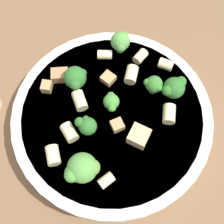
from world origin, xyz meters
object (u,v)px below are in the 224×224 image
Objects in this scene: pasta_bowl at (112,119)px; rigatoni_1 at (131,75)px; rigatoni_3 at (169,114)px; rigatoni_7 at (69,132)px; rigatoni_0 at (166,64)px; chicken_chunk_2 at (47,87)px; rigatoni_5 at (53,156)px; broccoli_floret_0 at (154,85)px; rigatoni_2 at (80,101)px; chicken_chunk_1 at (139,136)px; rigatoni_8 at (140,56)px; chicken_chunk_0 at (117,125)px; broccoli_floret_3 at (121,42)px; broccoli_floret_6 at (76,79)px; rigatoni_6 at (106,180)px; rigatoni_4 at (105,55)px; broccoli_floret_5 at (82,169)px; broccoli_floret_2 at (111,102)px; chicken_chunk_3 at (60,75)px; broccoli_floret_4 at (174,88)px; chicken_chunk_4 at (108,78)px.

rigatoni_1 reaches higher than pasta_bowl.
rigatoni_3 is 0.14m from rigatoni_7.
rigatoni_3 reaches higher than rigatoni_0.
rigatoni_0 reaches higher than chicken_chunk_2.
broccoli_floret_0 is at bearing 177.84° from rigatoni_5.
rigatoni_2 is 1.10× the size of rigatoni_7.
rigatoni_8 is at bearing -131.48° from chicken_chunk_1.
rigatoni_5 is 1.54× the size of chicken_chunk_0.
broccoli_floret_0 is 0.11m from rigatoni_2.
chicken_chunk_2 is (0.13, -0.01, -0.02)m from broccoli_floret_3.
broccoli_floret_6 is 1.85× the size of rigatoni_6.
rigatoni_4 is at bearing -85.96° from rigatoni_3.
rigatoni_1 is 0.08m from chicken_chunk_0.
broccoli_floret_5 is 0.10m from rigatoni_2.
rigatoni_6 is at bearing 40.58° from chicken_chunk_0.
broccoli_floret_2 is at bearing -132.06° from rigatoni_6.
rigatoni_1 is 0.97× the size of chicken_chunk_1.
rigatoni_1 is 1.28× the size of rigatoni_6.
rigatoni_3 is at bearing 119.69° from chicken_chunk_3.
broccoli_floret_3 is 1.52× the size of chicken_chunk_3.
broccoli_floret_4 is 0.19m from rigatoni_5.
broccoli_floret_3 is (-0.01, -0.08, 0.00)m from broccoli_floret_0.
broccoli_floret_6 is at bearing -59.15° from rigatoni_3.
broccoli_floret_4 is 2.55× the size of chicken_chunk_2.
rigatoni_6 is at bearing 121.51° from broccoli_floret_5.
rigatoni_1 reaches higher than rigatoni_8.
broccoli_floret_5 is 0.15m from chicken_chunk_3.
broccoli_floret_5 is at bearing -5.68° from chicken_chunk_1.
chicken_chunk_3 is (-0.04, -0.08, -0.00)m from rigatoni_7.
rigatoni_5 reaches higher than chicken_chunk_3.
rigatoni_8 is at bearing 137.94° from rigatoni_4.
rigatoni_7 is 0.16m from rigatoni_8.
broccoli_floret_4 is 1.55× the size of chicken_chunk_1.
rigatoni_3 is 1.29× the size of rigatoni_6.
chicken_chunk_2 is (0.16, -0.08, -0.00)m from rigatoni_0.
rigatoni_0 is at bearing 117.67° from broccoli_floret_3.
broccoli_floret_5 is at bearing 4.40° from broccoli_floret_4.
rigatoni_2 is at bearing -109.61° from rigatoni_6.
broccoli_floret_2 is 0.10m from rigatoni_8.
broccoli_floret_3 is 0.11m from broccoli_floret_4.
broccoli_floret_0 is 0.17m from rigatoni_5.
broccoli_floret_2 is at bearing -89.26° from chicken_chunk_1.
rigatoni_6 and rigatoni_8 have the same top height.
broccoli_floret_0 is at bearing 171.40° from rigatoni_7.
rigatoni_4 is 1.21× the size of chicken_chunk_4.
broccoli_floret_4 reaches higher than rigatoni_1.
broccoli_floret_2 is 1.35× the size of chicken_chunk_3.
chicken_chunk_1 is at bearing 174.32° from broccoli_floret_5.
rigatoni_2 is at bearing -149.70° from rigatoni_5.
broccoli_floret_2 is 0.11m from rigatoni_0.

